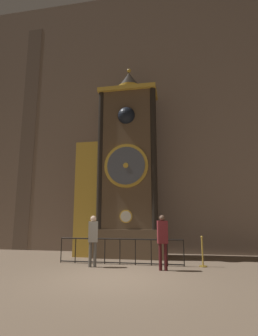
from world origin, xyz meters
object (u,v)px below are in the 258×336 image
clock_tower (122,172)px  stanchion_post (203,256)px  visitor_far (163,237)px  visitor_near (93,236)px

clock_tower → stanchion_post: size_ratio=8.55×
clock_tower → visitor_far: size_ratio=5.07×
clock_tower → visitor_far: bearing=-54.2°
clock_tower → visitor_near: size_ratio=5.12×
visitor_near → clock_tower: bearing=60.8°
clock_tower → visitor_far: (2.00, -2.78, -2.77)m
stanchion_post → visitor_near: bearing=-168.8°
clock_tower → visitor_near: 3.85m
visitor_near → visitor_far: 2.53m
clock_tower → stanchion_post: clock_tower is taller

